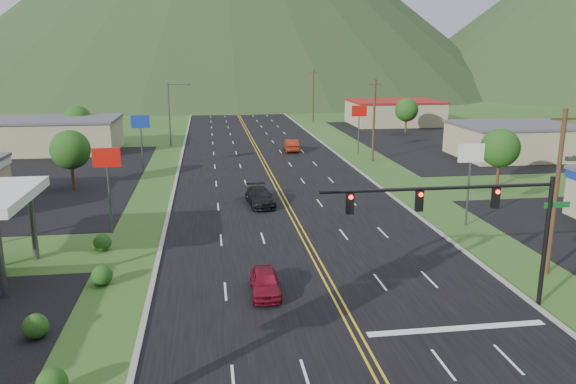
{
  "coord_description": "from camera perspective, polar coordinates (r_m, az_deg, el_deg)",
  "views": [
    {
      "loc": [
        -6.68,
        -11.43,
        13.05
      ],
      "look_at": [
        -1.78,
        22.66,
        4.5
      ],
      "focal_mm": 35.0,
      "sensor_mm": 36.0,
      "label": 1
    }
  ],
  "objects": [
    {
      "name": "traffic_signal",
      "position": [
        29.65,
        18.51,
        -1.89
      ],
      "size": [
        13.1,
        0.43,
        7.0
      ],
      "color": "black",
      "rests_on": "ground"
    },
    {
      "name": "streetlight_west",
      "position": [
        81.96,
        -11.76,
        8.15
      ],
      "size": [
        3.28,
        0.25,
        9.0
      ],
      "color": "#59595E",
      "rests_on": "ground"
    },
    {
      "name": "building_west_far",
      "position": [
        82.95,
        -23.11,
        5.36
      ],
      "size": [
        18.4,
        11.4,
        4.5
      ],
      "color": "tan",
      "rests_on": "ground"
    },
    {
      "name": "building_east_mid",
      "position": [
        77.64,
        21.88,
        4.88
      ],
      "size": [
        14.4,
        11.4,
        4.3
      ],
      "color": "tan",
      "rests_on": "ground"
    },
    {
      "name": "building_east_far",
      "position": [
        107.74,
        10.74,
        7.96
      ],
      "size": [
        16.4,
        12.4,
        4.5
      ],
      "color": "tan",
      "rests_on": "ground"
    },
    {
      "name": "pole_sign_west_a",
      "position": [
        42.83,
        -17.89,
        2.5
      ],
      "size": [
        2.0,
        0.18,
        6.4
      ],
      "color": "#59595E",
      "rests_on": "ground"
    },
    {
      "name": "pole_sign_west_b",
      "position": [
        64.35,
        -14.74,
        6.35
      ],
      "size": [
        2.0,
        0.18,
        6.4
      ],
      "color": "#59595E",
      "rests_on": "ground"
    },
    {
      "name": "pole_sign_east_a",
      "position": [
        44.79,
        18.06,
        2.97
      ],
      "size": [
        2.0,
        0.18,
        6.4
      ],
      "color": "#59595E",
      "rests_on": "ground"
    },
    {
      "name": "pole_sign_east_b",
      "position": [
        74.52,
        7.24,
        7.67
      ],
      "size": [
        2.0,
        0.18,
        6.4
      ],
      "color": "#59595E",
      "rests_on": "ground"
    },
    {
      "name": "tree_west_a",
      "position": [
        58.7,
        -21.25,
        4.02
      ],
      "size": [
        3.84,
        3.84,
        5.82
      ],
      "color": "#382314",
      "rests_on": "ground"
    },
    {
      "name": "tree_west_b",
      "position": [
        85.91,
        -20.61,
        6.94
      ],
      "size": [
        3.84,
        3.84,
        5.82
      ],
      "color": "#382314",
      "rests_on": "ground"
    },
    {
      "name": "tree_east_a",
      "position": [
        59.6,
        20.76,
        4.2
      ],
      "size": [
        3.84,
        3.84,
        5.82
      ],
      "color": "#382314",
      "rests_on": "ground"
    },
    {
      "name": "tree_east_b",
      "position": [
        95.65,
        11.95,
        8.15
      ],
      "size": [
        3.84,
        3.84,
        5.82
      ],
      "color": "#382314",
      "rests_on": "ground"
    },
    {
      "name": "utility_pole_a",
      "position": [
        36.55,
        25.58,
        0.03
      ],
      "size": [
        1.6,
        0.28,
        10.0
      ],
      "color": "#382314",
      "rests_on": "ground"
    },
    {
      "name": "utility_pole_b",
      "position": [
        69.88,
        8.73,
        7.27
      ],
      "size": [
        1.6,
        0.28,
        10.0
      ],
      "color": "#382314",
      "rests_on": "ground"
    },
    {
      "name": "utility_pole_c",
      "position": [
        108.62,
        2.58,
        9.75
      ],
      "size": [
        1.6,
        0.28,
        10.0
      ],
      "color": "#382314",
      "rests_on": "ground"
    },
    {
      "name": "utility_pole_d",
      "position": [
        148.03,
        -0.34,
        10.88
      ],
      "size": [
        1.6,
        0.28,
        10.0
      ],
      "color": "#382314",
      "rests_on": "ground"
    },
    {
      "name": "car_red_near",
      "position": [
        31.5,
        -2.34,
        -9.2
      ],
      "size": [
        1.7,
        4.02,
        1.36
      ],
      "primitive_type": "imported",
      "rotation": [
        0.0,
        0.0,
        -0.03
      ],
      "color": "maroon",
      "rests_on": "ground"
    },
    {
      "name": "car_dark_mid",
      "position": [
        49.29,
        -2.85,
        -0.53
      ],
      "size": [
        2.53,
        5.3,
        1.49
      ],
      "primitive_type": "imported",
      "rotation": [
        0.0,
        0.0,
        0.09
      ],
      "color": "black",
      "rests_on": "ground"
    },
    {
      "name": "car_red_far",
      "position": [
        76.67,
        0.35,
        4.76
      ],
      "size": [
        1.99,
        5.0,
        1.62
      ],
      "primitive_type": "imported",
      "rotation": [
        0.0,
        0.0,
        3.09
      ],
      "color": "maroon",
      "rests_on": "ground"
    }
  ]
}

